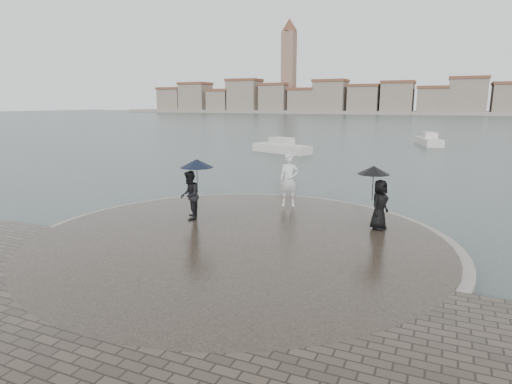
% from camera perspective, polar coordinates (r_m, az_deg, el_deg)
% --- Properties ---
extents(ground, '(400.00, 400.00, 0.00)m').
position_cam_1_polar(ground, '(9.93, -11.59, -13.50)').
color(ground, '#2B3835').
rests_on(ground, ground).
extents(kerb_ring, '(12.50, 12.50, 0.32)m').
position_cam_1_polar(kerb_ring, '(12.66, -2.40, -6.83)').
color(kerb_ring, gray).
rests_on(kerb_ring, ground).
extents(quay_tip, '(11.90, 11.90, 0.36)m').
position_cam_1_polar(quay_tip, '(12.65, -2.40, -6.74)').
color(quay_tip, '#2D261E').
rests_on(quay_tip, ground).
extents(statue, '(0.84, 0.68, 1.99)m').
position_cam_1_polar(statue, '(16.10, 4.43, 1.58)').
color(statue, silver).
rests_on(statue, quay_tip).
extents(visitor_left, '(1.27, 1.16, 2.04)m').
position_cam_1_polar(visitor_left, '(14.32, -8.57, 0.84)').
color(visitor_left, black).
rests_on(visitor_left, quay_tip).
extents(visitor_right, '(1.11, 1.04, 1.95)m').
position_cam_1_polar(visitor_right, '(13.66, 15.92, -0.21)').
color(visitor_right, black).
rests_on(visitor_right, quay_tip).
extents(far_skyline, '(260.00, 20.00, 37.00)m').
position_cam_1_polar(far_skyline, '(168.37, 20.31, 11.58)').
color(far_skyline, gray).
rests_on(far_skyline, ground).
extents(boats, '(15.66, 16.91, 1.50)m').
position_cam_1_polar(boats, '(41.36, 13.84, 6.17)').
color(boats, beige).
rests_on(boats, ground).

